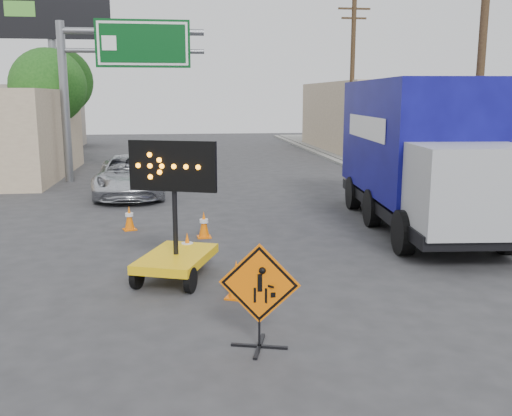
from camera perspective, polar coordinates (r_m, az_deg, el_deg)
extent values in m
plane|color=#2D2D30|center=(8.69, 4.05, -14.12)|extent=(100.00, 100.00, 0.00)
cube|color=gray|center=(24.62, 13.56, 2.31)|extent=(0.40, 60.00, 0.12)
cube|color=gray|center=(25.53, 18.39, 2.39)|extent=(4.00, 60.00, 0.15)
cube|color=#CAB392|center=(40.45, 13.83, 8.83)|extent=(10.00, 14.00, 4.60)
cylinder|color=slate|center=(26.16, -18.57, 9.90)|extent=(0.36, 0.36, 6.80)
cylinder|color=slate|center=(25.90, -12.19, 16.87)|extent=(6.00, 0.28, 0.28)
cylinder|color=slate|center=(25.83, -12.11, 15.11)|extent=(6.00, 0.20, 0.20)
cube|color=#043D13|center=(25.71, -11.24, 15.83)|extent=(4.00, 0.10, 2.00)
cube|color=silver|center=(25.64, -11.25, 15.84)|extent=(3.80, 0.01, 1.80)
cylinder|color=slate|center=(34.40, -19.50, 11.84)|extent=(0.44, 0.44, 9.00)
cube|color=silver|center=(34.51, -19.64, 18.17)|extent=(6.00, 0.25, 3.00)
cube|color=black|center=(34.36, -19.69, 18.20)|extent=(6.10, 0.04, 3.10)
cylinder|color=#45321D|center=(20.15, 21.53, 12.65)|extent=(0.26, 0.26, 9.00)
cylinder|color=#45321D|center=(33.13, 9.57, 12.36)|extent=(0.26, 0.26, 9.00)
cube|color=#45321D|center=(33.45, 9.80, 19.05)|extent=(1.80, 0.10, 0.10)
cube|color=#45321D|center=(33.39, 9.77, 18.20)|extent=(1.40, 0.10, 0.10)
cylinder|color=#45321D|center=(30.44, -19.75, 6.57)|extent=(0.28, 0.28, 3.25)
sphere|color=#174614|center=(30.38, -20.07, 11.37)|extent=(3.71, 3.71, 3.71)
cylinder|color=#45321D|center=(38.46, -18.76, 7.70)|extent=(0.28, 0.28, 3.58)
sphere|color=#174614|center=(38.42, -19.03, 11.89)|extent=(4.10, 4.10, 4.10)
cube|color=black|center=(8.79, 0.33, -13.66)|extent=(0.84, 0.29, 0.04)
cube|color=black|center=(8.79, 0.33, -13.66)|extent=(0.29, 0.84, 0.04)
cylinder|color=black|center=(8.66, 0.34, -11.76)|extent=(0.03, 0.03, 0.67)
cube|color=orange|center=(8.42, 0.34, -7.57)|extent=(1.17, 0.36, 1.21)
cube|color=black|center=(8.42, 0.34, -7.57)|extent=(1.09, 0.32, 1.13)
cube|color=yellow|center=(11.79, -7.99, -5.00)|extent=(1.82, 2.29, 0.18)
cylinder|color=black|center=(11.52, -8.14, 0.50)|extent=(0.10, 0.10, 2.20)
cube|color=black|center=(11.41, -8.24, 4.21)|extent=(1.72, 0.72, 1.00)
imported|color=silver|center=(22.03, -12.40, 3.18)|extent=(2.68, 5.51, 1.51)
cube|color=black|center=(16.86, 15.84, 0.26)|extent=(3.33, 8.83, 0.32)
cube|color=#080650|center=(17.41, 15.04, 6.92)|extent=(3.27, 6.91, 3.24)
cube|color=#9EA0A5|center=(13.63, 21.76, 1.78)|extent=(2.64, 2.15, 1.94)
cube|color=orange|center=(10.78, -1.97, -8.88)|extent=(0.48, 0.48, 0.03)
cone|color=orange|center=(10.66, -1.99, -7.04)|extent=(0.29, 0.29, 0.70)
cylinder|color=silver|center=(10.63, -1.99, -6.62)|extent=(0.24, 0.24, 0.10)
cube|color=orange|center=(12.69, -6.83, -5.84)|extent=(0.52, 0.52, 0.03)
cone|color=orange|center=(12.58, -6.88, -4.11)|extent=(0.31, 0.31, 0.76)
cylinder|color=silver|center=(12.55, -6.88, -3.72)|extent=(0.26, 0.26, 0.11)
cube|color=orange|center=(15.27, -5.21, -2.89)|extent=(0.38, 0.38, 0.03)
cone|color=orange|center=(15.19, -5.23, -1.59)|extent=(0.28, 0.28, 0.68)
cylinder|color=silver|center=(15.17, -5.24, -1.30)|extent=(0.23, 0.23, 0.10)
cube|color=orange|center=(16.45, -12.50, -2.10)|extent=(0.44, 0.44, 0.03)
cone|color=orange|center=(16.37, -12.55, -0.92)|extent=(0.27, 0.27, 0.66)
cylinder|color=silver|center=(16.36, -12.56, -0.65)|extent=(0.22, 0.22, 0.10)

